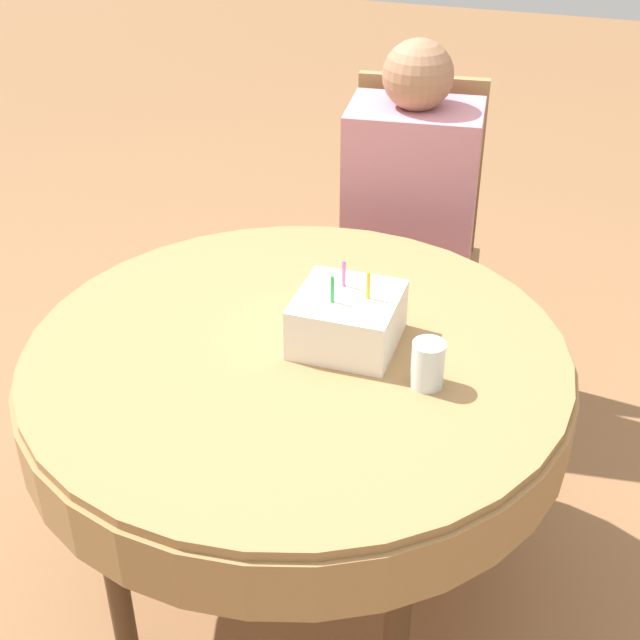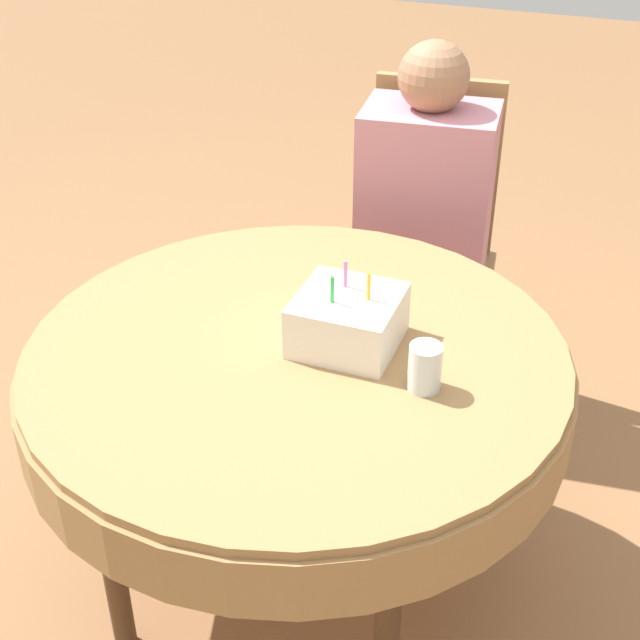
{
  "view_description": "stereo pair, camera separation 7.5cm",
  "coord_description": "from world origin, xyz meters",
  "px_view_note": "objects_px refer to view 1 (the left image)",
  "views": [
    {
      "loc": [
        0.51,
        -1.41,
        1.72
      ],
      "look_at": [
        0.05,
        0.02,
        0.77
      ],
      "focal_mm": 50.0,
      "sensor_mm": 36.0,
      "label": 1
    },
    {
      "loc": [
        0.58,
        -1.38,
        1.72
      ],
      "look_at": [
        0.05,
        0.02,
        0.77
      ],
      "focal_mm": 50.0,
      "sensor_mm": 36.0,
      "label": 2
    }
  ],
  "objects_px": {
    "person": "(410,203)",
    "birthday_cake": "(347,319)",
    "chair": "(411,240)",
    "drinking_glass": "(428,364)"
  },
  "relations": [
    {
      "from": "drinking_glass",
      "to": "person",
      "type": "bearing_deg",
      "value": 105.13
    },
    {
      "from": "chair",
      "to": "drinking_glass",
      "type": "height_order",
      "value": "chair"
    },
    {
      "from": "person",
      "to": "birthday_cake",
      "type": "distance_m",
      "value": 0.79
    },
    {
      "from": "chair",
      "to": "drinking_glass",
      "type": "xyz_separation_m",
      "value": [
        0.25,
        -0.97,
        0.25
      ]
    },
    {
      "from": "chair",
      "to": "person",
      "type": "bearing_deg",
      "value": -90.0
    },
    {
      "from": "chair",
      "to": "birthday_cake",
      "type": "xyz_separation_m",
      "value": [
        0.06,
        -0.88,
        0.26
      ]
    },
    {
      "from": "chair",
      "to": "drinking_glass",
      "type": "relative_size",
      "value": 10.19
    },
    {
      "from": "chair",
      "to": "birthday_cake",
      "type": "relative_size",
      "value": 4.74
    },
    {
      "from": "person",
      "to": "birthday_cake",
      "type": "bearing_deg",
      "value": -92.76
    },
    {
      "from": "person",
      "to": "birthday_cake",
      "type": "relative_size",
      "value": 5.49
    }
  ]
}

